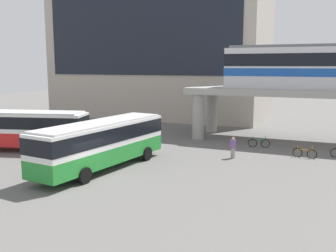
# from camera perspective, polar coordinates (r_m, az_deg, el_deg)

# --- Properties ---
(ground_plane) EXTENTS (120.00, 120.00, 0.00)m
(ground_plane) POSITION_cam_1_polar(r_m,az_deg,el_deg) (32.53, -2.12, -3.35)
(ground_plane) COLOR #605E5B
(station_building) EXTENTS (28.30, 12.26, 21.16)m
(station_building) POSITION_cam_1_polar(r_m,az_deg,el_deg) (53.72, -1.25, 12.84)
(station_building) COLOR #B2A899
(station_building) RESTS_ON ground_plane
(bus_main) EXTENTS (3.87, 11.27, 3.22)m
(bus_main) POSITION_cam_1_polar(r_m,az_deg,el_deg) (26.24, -9.68, -2.02)
(bus_main) COLOR #268C33
(bus_main) RESTS_ON ground_plane
(bus_secondary) EXTENTS (11.32, 5.39, 3.22)m
(bus_secondary) POSITION_cam_1_polar(r_m,az_deg,el_deg) (33.80, -21.00, -0.05)
(bus_secondary) COLOR red
(bus_secondary) RESTS_ON ground_plane
(bicycle_orange) EXTENTS (1.78, 0.29, 1.04)m
(bicycle_orange) POSITION_cam_1_polar(r_m,az_deg,el_deg) (31.03, 19.39, -3.78)
(bicycle_orange) COLOR black
(bicycle_orange) RESTS_ON ground_plane
(bicycle_green) EXTENTS (1.76, 0.47, 1.04)m
(bicycle_green) POSITION_cam_1_polar(r_m,az_deg,el_deg) (33.90, 13.20, -2.46)
(bicycle_green) COLOR black
(bicycle_green) RESTS_ON ground_plane
(pedestrian_waiting_near_stop) EXTENTS (0.45, 0.36, 1.60)m
(pedestrian_waiting_near_stop) POSITION_cam_1_polar(r_m,az_deg,el_deg) (29.51, 9.51, -3.26)
(pedestrian_waiting_near_stop) COLOR gray
(pedestrian_waiting_near_stop) RESTS_ON ground_plane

